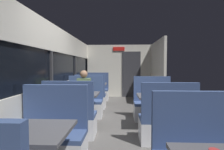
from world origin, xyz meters
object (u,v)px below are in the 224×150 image
Objects in this scene: bench_far_window_facing_end at (91,98)px; seated_passenger at (84,97)px; bench_rear_aisle_facing_end at (167,125)px; bench_rear_aisle_facing_entry at (153,107)px; bench_near_window_facing_entry at (52,141)px; dining_table_rear_aisle at (159,100)px; dining_table_mid_window at (79,98)px; dining_table_near_window at (25,139)px; bench_mid_window_facing_end at (71,120)px; bench_far_window_facing_entry at (96,92)px; dining_table_far_window at (94,86)px; bench_mid_window_facing_entry at (85,104)px.

seated_passenger is at bearing -90.00° from bench_far_window_facing_end.
bench_rear_aisle_facing_end is 1.40m from bench_rear_aisle_facing_entry.
bench_near_window_facing_entry is 2.34m from dining_table_rear_aisle.
bench_rear_aisle_facing_entry is at bearing 15.59° from dining_table_mid_window.
dining_table_near_window is 2.81m from dining_table_rear_aisle.
dining_table_rear_aisle is at bearing 15.59° from bench_mid_window_facing_end.
bench_rear_aisle_facing_entry is (1.79, -2.57, 0.00)m from bench_far_window_facing_entry.
dining_table_mid_window is 0.77m from bench_mid_window_facing_end.
bench_far_window_facing_end is 1.22× the size of dining_table_rear_aisle.
dining_table_rear_aisle is 0.77m from bench_rear_aisle_facing_end.
bench_mid_window_facing_end is 1.00× the size of bench_far_window_facing_end.
dining_table_far_window is at bearing 124.86° from dining_table_rear_aisle.
seated_passenger reaches higher than dining_table_rear_aisle.
bench_mid_window_facing_entry is 2.03m from dining_table_rear_aisle.
dining_table_far_window is at bearing -90.00° from bench_far_window_facing_entry.
bench_rear_aisle_facing_end is (1.79, -0.90, -0.31)m from dining_table_mid_window.
bench_mid_window_facing_end is 1.22× the size of dining_table_far_window.
dining_table_rear_aisle is at bearing -55.14° from dining_table_far_window.
seated_passenger reaches higher than dining_table_mid_window.
dining_table_rear_aisle is (1.79, -0.90, 0.31)m from bench_mid_window_facing_entry.
bench_mid_window_facing_end is at bearing -90.00° from bench_far_window_facing_entry.
bench_mid_window_facing_entry is at bearing -90.00° from bench_far_window_facing_entry.
bench_rear_aisle_facing_end is at bearing -41.77° from bench_mid_window_facing_entry.
seated_passenger is (0.00, 2.30, 0.21)m from bench_near_window_facing_entry.
bench_far_window_facing_entry is at bearing 114.28° from bench_rear_aisle_facing_end.
dining_table_near_window is 2.37m from dining_table_mid_window.
bench_rear_aisle_facing_entry reaches higher than dining_table_near_window.
dining_table_near_window and dining_table_far_window have the same top height.
bench_far_window_facing_end is (0.00, 0.97, 0.00)m from bench_mid_window_facing_entry.
bench_near_window_facing_entry is 1.00× the size of bench_mid_window_facing_entry.
bench_near_window_facing_entry and bench_far_window_facing_entry have the same top height.
dining_table_mid_window and dining_table_far_window have the same top height.
bench_near_window_facing_entry is at bearing -140.60° from dining_table_rear_aisle.
dining_table_near_window is 1.00× the size of dining_table_far_window.
bench_near_window_facing_entry is 2.37m from bench_mid_window_facing_entry.
dining_table_mid_window is at bearing -90.00° from bench_far_window_facing_entry.
dining_table_near_window is 0.77m from bench_near_window_facing_entry.
dining_table_mid_window is at bearing -90.00° from bench_mid_window_facing_entry.
bench_far_window_facing_end and bench_rear_aisle_facing_entry have the same top height.
bench_mid_window_facing_end is 1.00× the size of bench_rear_aisle_facing_end.
dining_table_mid_window and dining_table_rear_aisle have the same top height.
bench_far_window_facing_end is at bearing 90.00° from dining_table_mid_window.
bench_mid_window_facing_end and bench_far_window_facing_entry have the same top height.
bench_mid_window_facing_end is at bearing -164.41° from dining_table_rear_aisle.
dining_table_far_window is at bearing 90.00° from bench_mid_window_facing_end.
bench_far_window_facing_entry is 1.22× the size of dining_table_rear_aisle.
dining_table_near_window is 4.74m from dining_table_far_window.
dining_table_far_window is 0.82× the size of bench_far_window_facing_entry.
dining_table_near_window is 4.05m from bench_far_window_facing_end.
dining_table_mid_window is 0.64m from seated_passenger.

